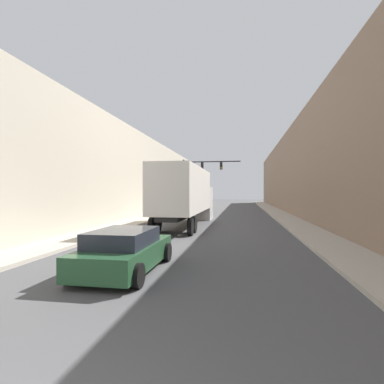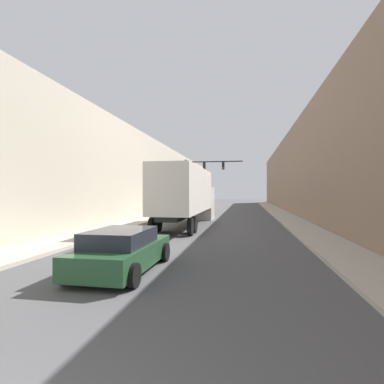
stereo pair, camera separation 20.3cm
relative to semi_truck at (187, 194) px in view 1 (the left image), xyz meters
The scene contains 7 objects.
sidewalk_right 12.74m from the semi_truck, 51.34° to the left, with size 2.12×80.00×0.15m.
sidewalk_left 10.94m from the semi_truck, 113.84° to the left, with size 2.12×80.00×0.15m.
building_right 15.60m from the semi_truck, 39.47° to the left, with size 6.00×80.00×9.31m.
building_left 13.02m from the semi_truck, 130.57° to the left, with size 6.00×80.00×8.05m.
semi_truck is the anchor object (origin of this frame).
sedan_car 12.82m from the semi_truck, 88.21° to the right, with size 2.08×4.29×1.30m.
traffic_signal_gantry 14.75m from the semi_truck, 95.71° to the left, with size 6.99×0.35×6.39m.
Camera 1 is at (2.18, -1.21, 2.43)m, focal length 28.00 mm.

